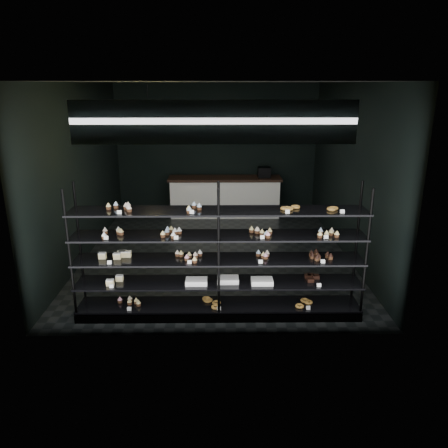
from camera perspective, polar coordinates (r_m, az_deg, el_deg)
The scene contains 5 objects.
room at distance 8.20m, azimuth -1.05°, elevation 6.80°, with size 5.01×6.01×3.20m.
display_shelf at distance 6.15m, azimuth -0.90°, elevation -6.56°, with size 4.00×0.50×1.91m.
signage at distance 5.14m, azimuth -1.33°, elevation 13.15°, with size 3.30×0.05×0.50m.
pendant_lamp at distance 7.00m, azimuth -9.71°, elevation 11.70°, with size 0.33×0.33×0.90m.
service_counter at distance 10.88m, azimuth 0.18°, elevation 3.65°, with size 2.77×0.65×1.23m.
Camera 1 is at (0.06, -8.05, 3.17)m, focal length 35.00 mm.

